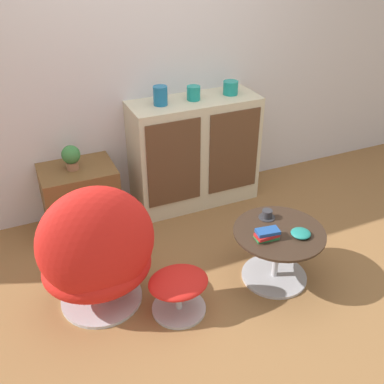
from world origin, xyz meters
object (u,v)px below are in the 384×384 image
object	(u,v)px
coffee_table	(277,250)
egg_chair	(97,256)
potted_plant	(71,156)
teacup	(267,215)
sideboard	(195,153)
book_stack	(267,234)
vase_inner_left	(194,93)
bowl	(301,233)
tv_console	(81,198)
ottoman	(178,287)
vase_inner_right	(231,88)
vase_leftmost	(160,96)

from	to	relation	value
coffee_table	egg_chair	bearing A→B (deg)	169.56
potted_plant	teacup	world-z (taller)	potted_plant
sideboard	coffee_table	world-z (taller)	sideboard
coffee_table	book_stack	distance (m)	0.23
coffee_table	vase_inner_left	distance (m)	1.43
teacup	bowl	world-z (taller)	teacup
tv_console	ottoman	size ratio (longest dim) A/B	1.48
vase_inner_right	teacup	bearing A→B (deg)	-102.57
vase_inner_right	bowl	world-z (taller)	vase_inner_right
tv_console	coffee_table	world-z (taller)	tv_console
teacup	vase_inner_right	bearing A→B (deg)	77.43
book_stack	bowl	bearing A→B (deg)	-15.82
ottoman	vase_leftmost	bearing A→B (deg)	73.47
teacup	vase_inner_left	bearing A→B (deg)	96.06
tv_console	egg_chair	xyz separation A→B (m)	(-0.08, -0.97, 0.15)
sideboard	coffee_table	size ratio (longest dim) A/B	1.75
tv_console	egg_chair	world-z (taller)	egg_chair
ottoman	bowl	world-z (taller)	bowl
egg_chair	teacup	bearing A→B (deg)	-2.29
vase_leftmost	book_stack	distance (m)	1.40
sideboard	tv_console	xyz separation A→B (m)	(-1.02, -0.01, -0.21)
egg_chair	teacup	world-z (taller)	egg_chair
potted_plant	teacup	distance (m)	1.55
ottoman	teacup	world-z (taller)	teacup
vase_inner_left	teacup	distance (m)	1.19
book_stack	vase_leftmost	bearing A→B (deg)	102.11
potted_plant	bowl	size ratio (longest dim) A/B	1.48
vase_leftmost	bowl	world-z (taller)	vase_leftmost
book_stack	vase_inner_right	bearing A→B (deg)	73.79
sideboard	vase_inner_right	world-z (taller)	vase_inner_right
egg_chair	vase_inner_left	distance (m)	1.59
coffee_table	vase_inner_left	size ratio (longest dim) A/B	5.49
tv_console	vase_leftmost	world-z (taller)	vase_leftmost
coffee_table	bowl	xyz separation A→B (m)	(0.10, -0.10, 0.18)
vase_inner_left	bowl	size ratio (longest dim) A/B	0.86
vase_inner_right	book_stack	bearing A→B (deg)	-106.21
bowl	tv_console	bearing A→B (deg)	133.31
sideboard	vase_inner_left	xyz separation A→B (m)	(-0.01, 0.00, 0.54)
vase_leftmost	potted_plant	xyz separation A→B (m)	(-0.75, -0.01, -0.38)
sideboard	ottoman	xyz separation A→B (m)	(-0.66, -1.22, -0.28)
coffee_table	vase_leftmost	size ratio (longest dim) A/B	4.16
tv_console	potted_plant	distance (m)	0.39
sideboard	potted_plant	distance (m)	1.06
vase_inner_left	vase_inner_right	size ratio (longest dim) A/B	0.91
coffee_table	vase_inner_right	xyz separation A→B (m)	(0.24, 1.21, 0.77)
ottoman	teacup	size ratio (longest dim) A/B	3.36
vase_inner_left	bowl	xyz separation A→B (m)	(0.20, -1.30, -0.59)
vase_leftmost	bowl	bearing A→B (deg)	-69.35
vase_inner_left	potted_plant	world-z (taller)	vase_inner_left
potted_plant	ottoman	bearing A→B (deg)	-72.18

